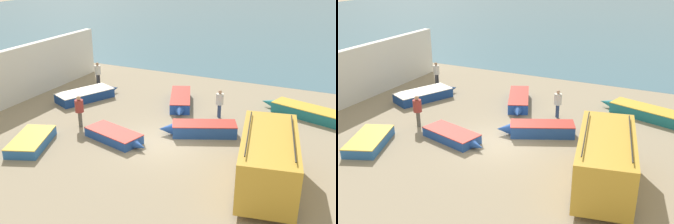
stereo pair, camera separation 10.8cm
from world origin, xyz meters
The scene contains 13 objects.
ground_plane centered at (0.00, 0.00, 0.00)m, with size 200.00×200.00×0.00m, color gray.
sea_water centered at (0.00, 52.00, 0.00)m, with size 120.00×80.00×0.01m, color #477084.
harbor_wall centered at (-11.05, 1.00, 1.75)m, with size 0.50×17.14×3.51m, color silver.
parked_van centered at (5.76, -1.81, 1.28)m, with size 3.14×5.64×2.45m.
fishing_rowboat_0 centered at (-5.69, -2.97, 0.25)m, with size 2.57×3.80×0.50m.
fishing_rowboat_1 centered at (6.38, 6.77, 0.32)m, with size 5.63×2.65×0.65m.
fishing_rowboat_2 centered at (1.53, 1.82, 0.33)m, with size 4.10×2.48×0.67m.
fishing_rowboat_3 centered at (-7.31, 3.81, 0.31)m, with size 2.96×4.48×0.62m.
fishing_rowboat_4 centered at (-2.21, -0.72, 0.25)m, with size 3.84×2.07×0.50m.
fishing_rowboat_5 centered at (-1.24, 5.44, 0.32)m, with size 2.53×4.55×0.64m.
fisherman_0 centered at (-8.39, 6.71, 1.02)m, with size 0.45×0.45×1.71m.
fisherman_1 centered at (1.63, 4.57, 1.01)m, with size 0.44×0.44×1.69m.
fisherman_2 centered at (-4.93, -0.01, 1.07)m, with size 0.47×0.47×1.79m.
Camera 2 is at (8.19, -16.05, 8.85)m, focal length 42.00 mm.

